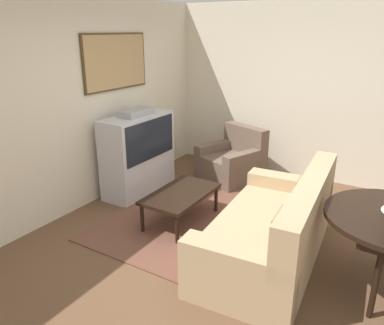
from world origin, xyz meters
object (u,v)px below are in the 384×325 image
couch (273,231)px  tv (138,153)px  coffee_table (181,195)px  armchair (232,162)px

couch → tv: bearing=-110.2°
tv → couch: size_ratio=0.59×
tv → coffee_table: tv is taller
tv → armchair: size_ratio=1.16×
couch → armchair: couch is taller
coffee_table → tv: bearing=65.1°
tv → armchair: tv is taller
couch → armchair: size_ratio=1.97×
armchair → coffee_table: size_ratio=1.05×
couch → coffee_table: (0.17, 1.24, 0.05)m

